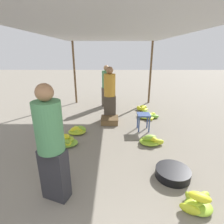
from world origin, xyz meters
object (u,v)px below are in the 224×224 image
crate_near (110,120)px  shopper_walking_mid (106,85)px  banana_pile_right_3 (148,116)px  vendor_foreground (51,144)px  banana_pile_right_0 (197,203)px  banana_pile_right_2 (142,108)px  banana_pile_left_1 (77,130)px  shopper_walking_far (110,93)px  basin_black (173,173)px  banana_pile_right_1 (151,140)px  stool (144,117)px  banana_pile_left_0 (67,141)px

crate_near → shopper_walking_mid: shopper_walking_mid is taller
banana_pile_right_3 → shopper_walking_mid: bearing=136.0°
vendor_foreground → banana_pile_right_0: (1.97, -0.21, -0.78)m
vendor_foreground → banana_pile_right_2: vendor_foreground is taller
banana_pile_left_1 → shopper_walking_far: size_ratio=0.31×
basin_black → shopper_walking_far: 3.04m
banana_pile_right_0 → banana_pile_right_1: bearing=98.0°
basin_black → shopper_walking_mid: size_ratio=0.37×
banana_pile_right_1 → shopper_walking_far: size_ratio=0.34×
banana_pile_left_1 → crate_near: (0.85, 0.71, 0.01)m
stool → vendor_foreground: bearing=-125.2°
stool → banana_pile_right_0: bearing=-82.9°
vendor_foreground → banana_pile_left_1: 2.29m
banana_pile_left_0 → banana_pile_right_1: bearing=2.4°
vendor_foreground → shopper_walking_far: (0.73, 3.15, -0.03)m
banana_pile_right_0 → shopper_walking_far: size_ratio=0.29×
banana_pile_right_2 → shopper_walking_mid: bearing=156.9°
banana_pile_right_0 → banana_pile_right_3: 3.48m
stool → banana_pile_right_1: size_ratio=0.83×
banana_pile_left_1 → basin_black: bearing=-40.7°
banana_pile_right_0 → shopper_walking_far: 3.66m
stool → banana_pile_right_0: 2.58m
crate_near → stool: bearing=-28.5°
banana_pile_left_1 → crate_near: banana_pile_left_1 is taller
banana_pile_right_1 → crate_near: bearing=128.2°
banana_pile_right_3 → shopper_walking_far: bearing=-174.4°
basin_black → banana_pile_left_0: bearing=153.0°
banana_pile_right_1 → banana_pile_right_0: bearing=-82.0°
basin_black → banana_pile_left_1: (-1.97, 1.70, 0.00)m
banana_pile_right_3 → crate_near: 1.32m
basin_black → crate_near: 2.66m
shopper_walking_mid → banana_pile_right_2: bearing=-23.1°
banana_pile_right_0 → banana_pile_right_3: size_ratio=0.68×
banana_pile_left_1 → shopper_walking_mid: 2.69m
shopper_walking_far → crate_near: bearing=-89.7°
basin_black → banana_pile_right_1: bearing=96.8°
shopper_walking_mid → banana_pile_left_0: bearing=-104.5°
banana_pile_left_1 → banana_pile_right_0: banana_pile_right_0 is taller
vendor_foreground → banana_pile_left_0: vendor_foreground is taller
banana_pile_left_1 → shopper_walking_mid: bearing=74.4°
banana_pile_right_0 → crate_near: size_ratio=0.92×
vendor_foreground → crate_near: vendor_foreground is taller
vendor_foreground → shopper_walking_far: vendor_foreground is taller
basin_black → banana_pile_right_1: banana_pile_right_1 is taller
banana_pile_right_3 → shopper_walking_far: size_ratio=0.42×
basin_black → banana_pile_left_0: banana_pile_left_0 is taller
crate_near → shopper_walking_far: 0.82m
banana_pile_left_0 → shopper_walking_far: shopper_walking_far is taller
shopper_walking_mid → stool: bearing=-64.7°
basin_black → shopper_walking_far: bearing=112.6°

